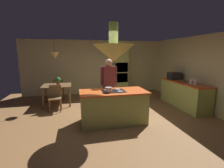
# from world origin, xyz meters

# --- Properties ---
(ground) EXTENTS (8.16, 8.16, 0.00)m
(ground) POSITION_xyz_m (0.00, 0.00, 0.00)
(ground) COLOR olive
(wall_back) EXTENTS (6.80, 0.10, 2.55)m
(wall_back) POSITION_xyz_m (0.00, 3.45, 1.27)
(wall_back) COLOR beige
(wall_back) RESTS_ON ground
(wall_right) EXTENTS (0.10, 7.20, 2.55)m
(wall_right) POSITION_xyz_m (3.25, 0.40, 1.27)
(wall_right) COLOR beige
(wall_right) RESTS_ON ground
(kitchen_island) EXTENTS (1.85, 0.90, 0.94)m
(kitchen_island) POSITION_xyz_m (0.00, -0.20, 0.46)
(kitchen_island) COLOR #A8B259
(kitchen_island) RESTS_ON ground
(counter_run_right) EXTENTS (0.73, 2.15, 0.92)m
(counter_run_right) POSITION_xyz_m (2.84, 0.60, 0.47)
(counter_run_right) COLOR #A8B259
(counter_run_right) RESTS_ON ground
(oven_tower) EXTENTS (0.66, 0.62, 2.12)m
(oven_tower) POSITION_xyz_m (1.10, 3.04, 1.06)
(oven_tower) COLOR #A8B259
(oven_tower) RESTS_ON ground
(dining_table) EXTENTS (1.04, 0.89, 0.76)m
(dining_table) POSITION_xyz_m (-1.70, 1.90, 0.66)
(dining_table) COLOR brown
(dining_table) RESTS_ON ground
(person_at_island) EXTENTS (0.53, 0.24, 1.77)m
(person_at_island) POSITION_xyz_m (0.02, 0.52, 1.02)
(person_at_island) COLOR tan
(person_at_island) RESTS_ON ground
(range_hood) EXTENTS (1.10, 1.10, 1.00)m
(range_hood) POSITION_xyz_m (0.00, -0.20, 1.97)
(range_hood) COLOR #A8B259
(pendant_light_over_table) EXTENTS (0.32, 0.32, 0.82)m
(pendant_light_over_table) POSITION_xyz_m (-1.70, 1.90, 1.86)
(pendant_light_over_table) COLOR #E0B266
(chair_facing_island) EXTENTS (0.40, 0.40, 0.87)m
(chair_facing_island) POSITION_xyz_m (-1.70, 1.24, 0.50)
(chair_facing_island) COLOR brown
(chair_facing_island) RESTS_ON ground
(chair_by_back_wall) EXTENTS (0.40, 0.40, 0.87)m
(chair_by_back_wall) POSITION_xyz_m (-1.70, 2.56, 0.50)
(chair_by_back_wall) COLOR brown
(chair_by_back_wall) RESTS_ON ground
(potted_plant_on_table) EXTENTS (0.20, 0.20, 0.30)m
(potted_plant_on_table) POSITION_xyz_m (-1.64, 1.86, 0.93)
(potted_plant_on_table) COLOR #99382D
(potted_plant_on_table) RESTS_ON dining_table
(cup_on_table) EXTENTS (0.07, 0.07, 0.09)m
(cup_on_table) POSITION_xyz_m (-1.74, 1.68, 0.81)
(cup_on_table) COLOR white
(cup_on_table) RESTS_ON dining_table
(canister_flour) EXTENTS (0.11, 0.11, 0.18)m
(canister_flour) POSITION_xyz_m (2.84, 0.07, 1.01)
(canister_flour) COLOR silver
(canister_flour) RESTS_ON counter_run_right
(canister_sugar) EXTENTS (0.13, 0.13, 0.16)m
(canister_sugar) POSITION_xyz_m (2.84, 0.25, 1.00)
(canister_sugar) COLOR silver
(canister_sugar) RESTS_ON counter_run_right
(microwave_on_counter) EXTENTS (0.46, 0.36, 0.28)m
(microwave_on_counter) POSITION_xyz_m (2.84, 1.23, 1.06)
(microwave_on_counter) COLOR #232326
(microwave_on_counter) RESTS_ON counter_run_right
(cooking_pot_on_cooktop) EXTENTS (0.18, 0.18, 0.12)m
(cooking_pot_on_cooktop) POSITION_xyz_m (-0.16, -0.33, 1.00)
(cooking_pot_on_cooktop) COLOR #B2B2B7
(cooking_pot_on_cooktop) RESTS_ON kitchen_island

